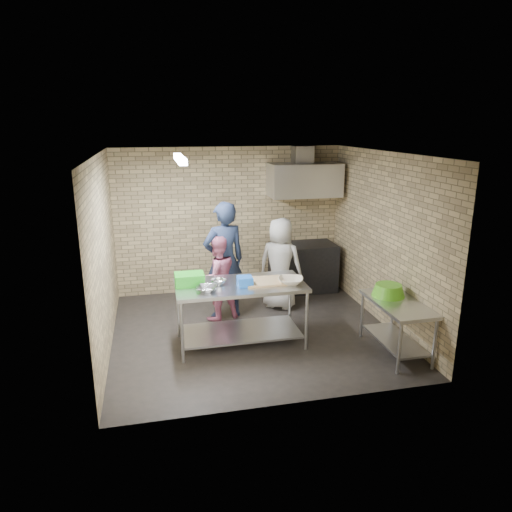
{
  "coord_description": "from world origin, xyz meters",
  "views": [
    {
      "loc": [
        -1.43,
        -6.54,
        3.12
      ],
      "look_at": [
        0.1,
        0.2,
        1.15
      ],
      "focal_mm": 33.04,
      "sensor_mm": 36.0,
      "label": 1
    }
  ],
  "objects_px": {
    "blue_tub": "(245,281)",
    "bottle_green": "(324,183)",
    "woman_pink": "(217,277)",
    "prep_table": "(240,314)",
    "woman_white": "(280,263)",
    "bottle_red": "(304,183)",
    "stove": "(303,267)",
    "side_counter": "(396,327)",
    "green_basin": "(388,290)",
    "man_navy": "(224,261)",
    "green_crate": "(189,279)"
  },
  "relations": [
    {
      "from": "blue_tub",
      "to": "bottle_green",
      "type": "xyz_separation_m",
      "value": [
        2.0,
        2.34,
        1.03
      ]
    },
    {
      "from": "blue_tub",
      "to": "woman_pink",
      "type": "height_order",
      "value": "woman_pink"
    },
    {
      "from": "prep_table",
      "to": "woman_white",
      "type": "distance_m",
      "value": 1.58
    },
    {
      "from": "bottle_red",
      "to": "woman_pink",
      "type": "distance_m",
      "value": 2.6
    },
    {
      "from": "stove",
      "to": "prep_table",
      "type": "bearing_deg",
      "value": -128.8
    },
    {
      "from": "blue_tub",
      "to": "woman_white",
      "type": "bearing_deg",
      "value": 56.27
    },
    {
      "from": "prep_table",
      "to": "bottle_red",
      "type": "relative_size",
      "value": 10.17
    },
    {
      "from": "bottle_red",
      "to": "bottle_green",
      "type": "distance_m",
      "value": 0.4
    },
    {
      "from": "side_counter",
      "to": "stove",
      "type": "xyz_separation_m",
      "value": [
        -0.45,
        2.75,
        0.08
      ]
    },
    {
      "from": "prep_table",
      "to": "green_basin",
      "type": "bearing_deg",
      "value": -13.91
    },
    {
      "from": "blue_tub",
      "to": "man_navy",
      "type": "xyz_separation_m",
      "value": [
        -0.11,
        1.12,
        -0.02
      ]
    },
    {
      "from": "side_counter",
      "to": "woman_white",
      "type": "xyz_separation_m",
      "value": [
        -1.12,
        1.98,
        0.42
      ]
    },
    {
      "from": "side_counter",
      "to": "woman_white",
      "type": "relative_size",
      "value": 0.76
    },
    {
      "from": "blue_tub",
      "to": "bottle_red",
      "type": "height_order",
      "value": "bottle_red"
    },
    {
      "from": "green_basin",
      "to": "prep_table",
      "type": "bearing_deg",
      "value": 166.09
    },
    {
      "from": "prep_table",
      "to": "green_crate",
      "type": "height_order",
      "value": "green_crate"
    },
    {
      "from": "green_basin",
      "to": "man_navy",
      "type": "distance_m",
      "value": 2.6
    },
    {
      "from": "green_crate",
      "to": "green_basin",
      "type": "relative_size",
      "value": 0.88
    },
    {
      "from": "side_counter",
      "to": "green_crate",
      "type": "xyz_separation_m",
      "value": [
        -2.75,
        0.87,
        0.62
      ]
    },
    {
      "from": "woman_pink",
      "to": "prep_table",
      "type": "bearing_deg",
      "value": 83.34
    },
    {
      "from": "bottle_red",
      "to": "man_navy",
      "type": "relative_size",
      "value": 0.09
    },
    {
      "from": "bottle_green",
      "to": "woman_white",
      "type": "xyz_separation_m",
      "value": [
        -1.12,
        -1.01,
        -1.22
      ]
    },
    {
      "from": "prep_table",
      "to": "green_crate",
      "type": "xyz_separation_m",
      "value": [
        -0.7,
        0.12,
        0.54
      ]
    },
    {
      "from": "blue_tub",
      "to": "woman_pink",
      "type": "bearing_deg",
      "value": 102.65
    },
    {
      "from": "green_basin",
      "to": "man_navy",
      "type": "relative_size",
      "value": 0.24
    },
    {
      "from": "woman_pink",
      "to": "woman_white",
      "type": "distance_m",
      "value": 1.16
    },
    {
      "from": "prep_table",
      "to": "stove",
      "type": "xyz_separation_m",
      "value": [
        1.6,
        2.0,
        -0.01
      ]
    },
    {
      "from": "blue_tub",
      "to": "woman_pink",
      "type": "relative_size",
      "value": 0.14
    },
    {
      "from": "blue_tub",
      "to": "man_navy",
      "type": "distance_m",
      "value": 1.13
    },
    {
      "from": "woman_pink",
      "to": "woman_white",
      "type": "bearing_deg",
      "value": 175.55
    },
    {
      "from": "green_crate",
      "to": "blue_tub",
      "type": "height_order",
      "value": "green_crate"
    },
    {
      "from": "bottle_green",
      "to": "man_navy",
      "type": "distance_m",
      "value": 2.66
    },
    {
      "from": "woman_white",
      "to": "prep_table",
      "type": "bearing_deg",
      "value": 87.87
    },
    {
      "from": "prep_table",
      "to": "side_counter",
      "type": "height_order",
      "value": "prep_table"
    },
    {
      "from": "stove",
      "to": "bottle_green",
      "type": "xyz_separation_m",
      "value": [
        0.45,
        0.24,
        1.57
      ]
    },
    {
      "from": "green_crate",
      "to": "woman_pink",
      "type": "xyz_separation_m",
      "value": [
        0.51,
        0.84,
        -0.29
      ]
    },
    {
      "from": "prep_table",
      "to": "green_basin",
      "type": "distance_m",
      "value": 2.13
    },
    {
      "from": "side_counter",
      "to": "green_basin",
      "type": "height_order",
      "value": "green_basin"
    },
    {
      "from": "green_basin",
      "to": "green_crate",
      "type": "bearing_deg",
      "value": 167.14
    },
    {
      "from": "side_counter",
      "to": "woman_pink",
      "type": "distance_m",
      "value": 2.84
    },
    {
      "from": "green_crate",
      "to": "man_navy",
      "type": "xyz_separation_m",
      "value": [
        0.64,
        0.9,
        -0.03
      ]
    },
    {
      "from": "prep_table",
      "to": "man_navy",
      "type": "relative_size",
      "value": 0.95
    },
    {
      "from": "green_crate",
      "to": "woman_white",
      "type": "xyz_separation_m",
      "value": [
        1.64,
        1.11,
        -0.21
      ]
    },
    {
      "from": "side_counter",
      "to": "green_crate",
      "type": "distance_m",
      "value": 2.96
    },
    {
      "from": "green_basin",
      "to": "bottle_green",
      "type": "bearing_deg",
      "value": 89.58
    },
    {
      "from": "bottle_red",
      "to": "woman_pink",
      "type": "bearing_deg",
      "value": -145.35
    },
    {
      "from": "green_crate",
      "to": "woman_white",
      "type": "bearing_deg",
      "value": 34.09
    },
    {
      "from": "woman_white",
      "to": "stove",
      "type": "bearing_deg",
      "value": -95.81
    },
    {
      "from": "prep_table",
      "to": "stove",
      "type": "relative_size",
      "value": 1.52
    },
    {
      "from": "stove",
      "to": "blue_tub",
      "type": "xyz_separation_m",
      "value": [
        -1.55,
        -2.1,
        0.53
      ]
    }
  ]
}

